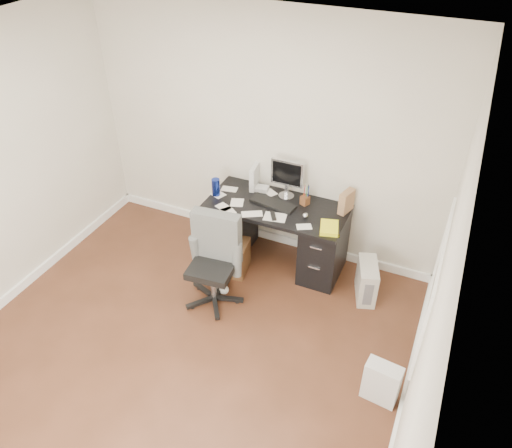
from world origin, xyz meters
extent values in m
plane|color=#432515|center=(0.00, 0.00, 0.00)|extent=(4.00, 4.00, 0.00)
cube|color=beige|center=(0.00, 2.00, 1.35)|extent=(4.00, 0.02, 2.70)
cube|color=beige|center=(2.00, 0.00, 1.35)|extent=(0.02, 4.00, 2.70)
cube|color=white|center=(0.00, 0.00, 2.70)|extent=(4.00, 4.00, 0.02)
cube|color=white|center=(0.00, 1.99, 0.05)|extent=(4.00, 0.03, 0.10)
cube|color=white|center=(1.99, 0.00, 0.05)|extent=(0.03, 4.00, 0.10)
cube|color=white|center=(-1.99, 0.00, 0.05)|extent=(0.03, 4.00, 0.10)
cube|color=black|center=(0.30, 1.65, 0.73)|extent=(1.50, 0.70, 0.04)
cube|color=black|center=(-0.25, 1.65, 0.35)|extent=(0.40, 0.60, 0.71)
cube|color=black|center=(0.85, 1.65, 0.35)|extent=(0.40, 0.60, 0.71)
cube|color=black|center=(0.30, 1.98, 0.45)|extent=(0.70, 0.03, 0.51)
cube|color=black|center=(0.25, 1.65, 0.76)|extent=(0.52, 0.24, 0.03)
sphere|color=silver|center=(0.65, 1.56, 0.78)|extent=(0.08, 0.08, 0.06)
cylinder|color=#152996|center=(-0.39, 1.58, 0.85)|extent=(0.10, 0.10, 0.20)
cube|color=silver|center=(-0.07, 1.89, 0.88)|extent=(0.14, 0.24, 0.27)
cube|color=#8E6445|center=(0.99, 1.85, 0.87)|extent=(0.15, 0.22, 0.24)
cube|color=yellow|center=(0.94, 1.47, 0.77)|extent=(0.25, 0.28, 0.04)
cube|color=beige|center=(1.38, 1.50, 0.20)|extent=(0.30, 0.45, 0.41)
cube|color=silver|center=(1.79, 0.32, 0.20)|extent=(0.32, 0.24, 0.40)
cube|color=#482E15|center=(-0.09, 1.30, 0.18)|extent=(0.41, 0.41, 0.36)
cube|color=slate|center=(-0.20, 1.50, 0.09)|extent=(0.32, 0.27, 0.17)
camera|label=1|loc=(1.89, -2.46, 3.70)|focal=35.00mm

